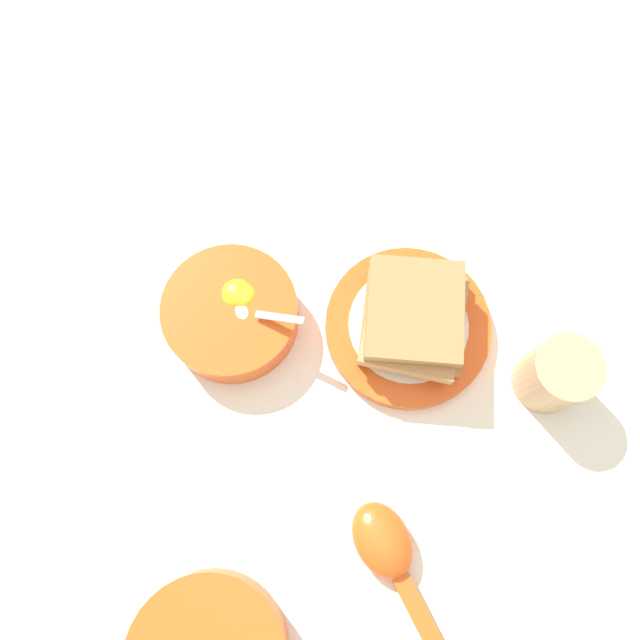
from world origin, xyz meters
TOP-DOWN VIEW (x-y plane):
  - ground_plane at (0.00, 0.00)m, footprint 3.00×3.00m
  - egg_bowl at (-0.12, -0.10)m, footprint 0.14×0.14m
  - toast_plate at (-0.04, 0.06)m, footprint 0.17×0.17m
  - toast_sandwich at (-0.04, 0.07)m, footprint 0.14×0.14m
  - soup_spoon at (0.15, -0.04)m, footprint 0.17×0.06m
  - drinking_cup at (0.06, 0.17)m, footprint 0.07×0.07m

SIDE VIEW (x-z plane):
  - ground_plane at x=0.00m, z-range 0.00..0.00m
  - toast_plate at x=-0.04m, z-range 0.00..0.02m
  - soup_spoon at x=0.15m, z-range 0.00..0.03m
  - egg_bowl at x=-0.12m, z-range -0.01..0.06m
  - drinking_cup at x=0.06m, z-range 0.00..0.08m
  - toast_sandwich at x=-0.04m, z-range 0.02..0.07m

